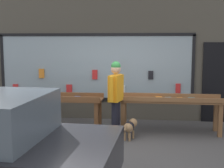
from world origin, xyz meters
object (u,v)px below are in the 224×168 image
Objects in this scene: display_table_left at (53,101)px; person_browsing at (116,93)px; small_dog at (130,126)px; display_table_right at (170,103)px.

person_browsing is (1.55, -0.45, 0.30)m from display_table_left.
display_table_left is at bearing 87.78° from person_browsing.
small_dog is (1.87, -0.61, -0.41)m from display_table_left.
small_dog is at bearing -18.01° from display_table_left.
display_table_left is at bearing -179.95° from display_table_right.
display_table_right is 4.36× the size of small_dog.
person_browsing reaches higher than display_table_left.
person_browsing is at bearing 84.37° from small_dog.
display_table_left is 1.00× the size of display_table_right.
display_table_left is 2.01m from small_dog.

